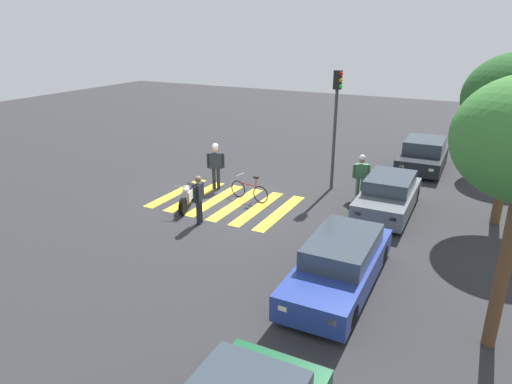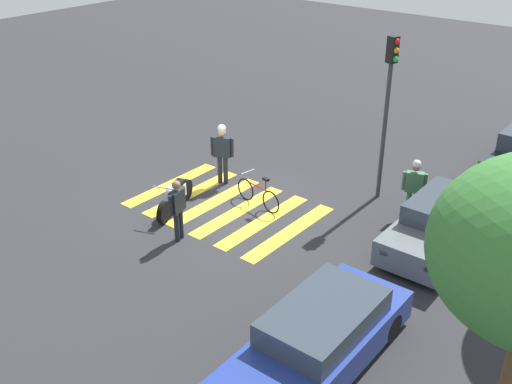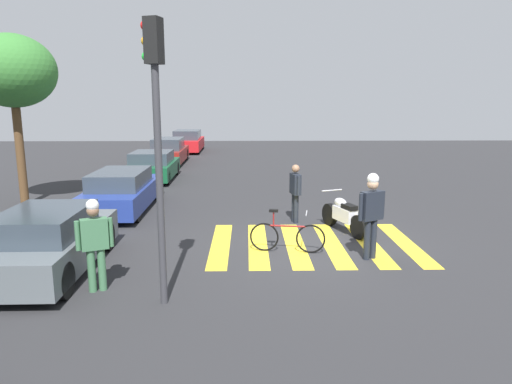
# 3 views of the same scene
# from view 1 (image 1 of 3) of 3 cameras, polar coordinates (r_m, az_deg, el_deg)

# --- Properties ---
(ground_plane) EXTENTS (60.00, 60.00, 0.00)m
(ground_plane) POSITION_cam_1_polar(r_m,az_deg,el_deg) (17.11, -3.82, -1.25)
(ground_plane) COLOR #2B2B2D
(police_motorcycle) EXTENTS (1.97, 0.94, 1.03)m
(police_motorcycle) POSITION_cam_1_polar(r_m,az_deg,el_deg) (16.63, -8.53, -0.42)
(police_motorcycle) COLOR black
(police_motorcycle) RESTS_ON ground_plane
(leaning_bicycle) EXTENTS (0.46, 1.72, 1.00)m
(leaning_bicycle) POSITION_cam_1_polar(r_m,az_deg,el_deg) (17.13, -0.84, 0.15)
(leaning_bicycle) COLOR black
(leaning_bicycle) RESTS_ON ground_plane
(officer_on_foot) EXTENTS (0.66, 0.30, 1.67)m
(officer_on_foot) POSITION_cam_1_polar(r_m,az_deg,el_deg) (15.02, -7.20, -0.60)
(officer_on_foot) COLOR #1E232D
(officer_on_foot) RESTS_ON ground_plane
(officer_by_motorcycle) EXTENTS (0.42, 0.64, 1.91)m
(officer_by_motorcycle) POSITION_cam_1_polar(r_m,az_deg,el_deg) (18.16, -5.08, 3.73)
(officer_by_motorcycle) COLOR #1E232D
(officer_by_motorcycle) RESTS_ON ground_plane
(pedestrian_bystander) EXTENTS (0.37, 0.61, 1.72)m
(pedestrian_bystander) POSITION_cam_1_polar(r_m,az_deg,el_deg) (17.61, 13.04, 2.26)
(pedestrian_bystander) COLOR #3F724C
(pedestrian_bystander) RESTS_ON ground_plane
(crosswalk_stripes) EXTENTS (3.58, 4.95, 0.01)m
(crosswalk_stripes) POSITION_cam_1_polar(r_m,az_deg,el_deg) (17.11, -3.82, -1.24)
(crosswalk_stripes) COLOR yellow
(crosswalk_stripes) RESTS_ON ground_plane
(car_black_suv) EXTENTS (4.09, 1.93, 1.36)m
(car_black_suv) POSITION_cam_1_polar(r_m,az_deg,el_deg) (22.33, 20.23, 4.39)
(car_black_suv) COLOR black
(car_black_suv) RESTS_ON ground_plane
(car_grey_coupe) EXTENTS (3.98, 1.74, 1.32)m
(car_grey_coupe) POSITION_cam_1_polar(r_m,az_deg,el_deg) (16.58, 16.25, -0.41)
(car_grey_coupe) COLOR black
(car_grey_coupe) RESTS_ON ground_plane
(car_blue_hatchback) EXTENTS (4.65, 1.75, 1.29)m
(car_blue_hatchback) POSITION_cam_1_polar(r_m,az_deg,el_deg) (11.71, 10.47, -8.82)
(car_blue_hatchback) COLOR black
(car_blue_hatchback) RESTS_ON ground_plane
(traffic_light_pole) EXTENTS (0.30, 0.35, 4.67)m
(traffic_light_pole) POSITION_cam_1_polar(r_m,az_deg,el_deg) (17.95, 10.01, 9.82)
(traffic_light_pole) COLOR #38383D
(traffic_light_pole) RESTS_ON ground_plane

